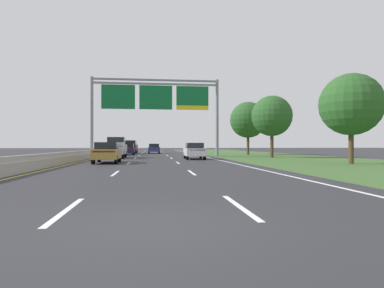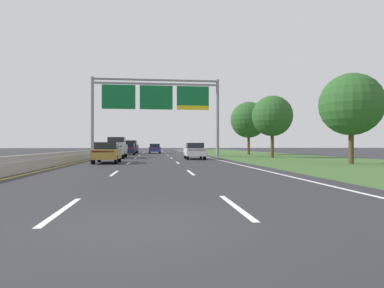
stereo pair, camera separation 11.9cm
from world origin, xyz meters
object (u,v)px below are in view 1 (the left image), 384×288
object	(u,v)px
car_white_right_lane_sedan	(194,151)
roadside_tree_far	(248,120)
car_blue_centre_lane_sedan	(154,148)
roadside_tree_mid	(272,116)
car_navy_left_lane_sedan	(128,149)
car_gold_left_lane_sedan	(107,152)
overhead_sign_gantry	(156,101)
roadside_tree_near	(351,105)
car_black_left_lane_suv	(131,147)
pickup_truck_silver	(116,148)

from	to	relation	value
car_white_right_lane_sedan	roadside_tree_far	xyz separation A→B (m)	(9.29, 13.21, 4.07)
car_blue_centre_lane_sedan	roadside_tree_mid	xyz separation A→B (m)	(12.58, -19.18, 3.68)
car_navy_left_lane_sedan	car_blue_centre_lane_sedan	xyz separation A→B (m)	(3.63, 7.32, 0.00)
car_gold_left_lane_sedan	car_navy_left_lane_sedan	size ratio (longest dim) A/B	1.00
overhead_sign_gantry	roadside_tree_near	bearing A→B (deg)	-50.54
car_black_left_lane_suv	car_gold_left_lane_sedan	bearing A→B (deg)	-178.04
car_white_right_lane_sedan	roadside_tree_mid	size ratio (longest dim) A/B	0.66
pickup_truck_silver	car_black_left_lane_suv	distance (m)	19.69
car_gold_left_lane_sedan	car_black_left_lane_suv	bearing A→B (deg)	-0.76
car_gold_left_lane_sedan	roadside_tree_far	bearing A→B (deg)	-42.05
overhead_sign_gantry	roadside_tree_far	size ratio (longest dim) A/B	2.03
overhead_sign_gantry	car_blue_centre_lane_sedan	xyz separation A→B (m)	(-0.16, 14.52, -5.75)
car_black_left_lane_suv	car_white_right_lane_sedan	size ratio (longest dim) A/B	1.07
car_black_left_lane_suv	car_blue_centre_lane_sedan	distance (m)	4.07
car_blue_centre_lane_sedan	roadside_tree_far	bearing A→B (deg)	-123.28
pickup_truck_silver	car_navy_left_lane_sedan	bearing A→B (deg)	-2.64
car_gold_left_lane_sedan	car_black_left_lane_suv	size ratio (longest dim) A/B	0.93
overhead_sign_gantry	car_gold_left_lane_sedan	size ratio (longest dim) A/B	3.40
pickup_truck_silver	car_blue_centre_lane_sedan	world-z (taller)	pickup_truck_silver
pickup_truck_silver	roadside_tree_near	distance (m)	22.48
car_blue_centre_lane_sedan	roadside_tree_near	distance (m)	34.42
pickup_truck_silver	car_white_right_lane_sedan	size ratio (longest dim) A/B	1.22
car_gold_left_lane_sedan	car_blue_centre_lane_sedan	distance (m)	28.03
car_navy_left_lane_sedan	roadside_tree_far	xyz separation A→B (m)	(16.72, -1.23, 4.07)
car_navy_left_lane_sedan	car_white_right_lane_sedan	bearing A→B (deg)	-153.87
pickup_truck_silver	car_white_right_lane_sedan	bearing A→B (deg)	-114.52
car_gold_left_lane_sedan	car_white_right_lane_sedan	xyz separation A→B (m)	(7.45, 6.03, 0.00)
pickup_truck_silver	roadside_tree_far	world-z (taller)	roadside_tree_far
car_gold_left_lane_sedan	car_black_left_lane_suv	distance (m)	29.26
car_black_left_lane_suv	roadside_tree_mid	distance (m)	26.56
car_gold_left_lane_sedan	roadside_tree_near	world-z (taller)	roadside_tree_near
roadside_tree_mid	roadside_tree_far	bearing A→B (deg)	87.24
roadside_tree_mid	car_black_left_lane_suv	bearing A→B (deg)	128.41
roadside_tree_far	car_black_left_lane_suv	bearing A→B (deg)	149.32
car_black_left_lane_suv	roadside_tree_mid	world-z (taller)	roadside_tree_mid
overhead_sign_gantry	pickup_truck_silver	bearing A→B (deg)	-138.84
pickup_truck_silver	car_black_left_lane_suv	world-z (taller)	pickup_truck_silver
car_white_right_lane_sedan	roadside_tree_far	world-z (taller)	roadside_tree_far
car_blue_centre_lane_sedan	roadside_tree_near	bearing A→B (deg)	-156.12
car_gold_left_lane_sedan	car_blue_centre_lane_sedan	xyz separation A→B (m)	(3.64, 27.79, 0.00)
overhead_sign_gantry	roadside_tree_far	distance (m)	14.35
pickup_truck_silver	car_navy_left_lane_sedan	size ratio (longest dim) A/B	1.22
pickup_truck_silver	roadside_tree_mid	world-z (taller)	roadside_tree_mid
car_blue_centre_lane_sedan	roadside_tree_far	distance (m)	16.16
roadside_tree_near	pickup_truck_silver	bearing A→B (deg)	144.07
overhead_sign_gantry	car_navy_left_lane_sedan	distance (m)	9.96
car_white_right_lane_sedan	roadside_tree_near	distance (m)	14.33
car_blue_centre_lane_sedan	roadside_tree_far	world-z (taller)	roadside_tree_far
car_blue_centre_lane_sedan	car_white_right_lane_sedan	bearing A→B (deg)	-170.24
car_white_right_lane_sedan	pickup_truck_silver	bearing A→B (deg)	67.14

